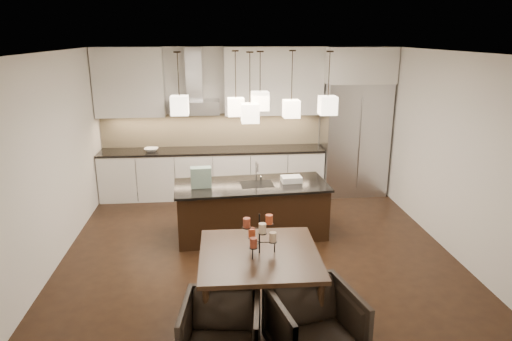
{
  "coord_description": "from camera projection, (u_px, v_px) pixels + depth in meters",
  "views": [
    {
      "loc": [
        -0.58,
        -6.01,
        3.02
      ],
      "look_at": [
        0.0,
        0.2,
        1.15
      ],
      "focal_mm": 32.0,
      "sensor_mm": 36.0,
      "label": 1
    }
  ],
  "objects": [
    {
      "name": "floor",
      "position": [
        257.0,
        250.0,
        6.65
      ],
      "size": [
        5.5,
        5.5,
        0.02
      ],
      "primitive_type": "cube",
      "color": "black",
      "rests_on": "ground"
    },
    {
      "name": "ceiling",
      "position": [
        257.0,
        51.0,
        5.84
      ],
      "size": [
        5.5,
        5.5,
        0.02
      ],
      "primitive_type": "cube",
      "color": "white",
      "rests_on": "wall_back"
    },
    {
      "name": "wall_back",
      "position": [
        244.0,
        121.0,
        8.88
      ],
      "size": [
        5.5,
        0.02,
        2.8
      ],
      "primitive_type": "cube",
      "color": "silver",
      "rests_on": "ground"
    },
    {
      "name": "wall_front",
      "position": [
        290.0,
        247.0,
        3.62
      ],
      "size": [
        5.5,
        0.02,
        2.8
      ],
      "primitive_type": "cube",
      "color": "silver",
      "rests_on": "ground"
    },
    {
      "name": "wall_left",
      "position": [
        49.0,
        162.0,
        6.0
      ],
      "size": [
        0.02,
        5.5,
        2.8
      ],
      "primitive_type": "cube",
      "color": "silver",
      "rests_on": "ground"
    },
    {
      "name": "wall_right",
      "position": [
        450.0,
        153.0,
        6.49
      ],
      "size": [
        0.02,
        5.5,
        2.8
      ],
      "primitive_type": "cube",
      "color": "silver",
      "rests_on": "ground"
    },
    {
      "name": "refrigerator",
      "position": [
        354.0,
        139.0,
        8.8
      ],
      "size": [
        1.2,
        0.72,
        2.15
      ],
      "primitive_type": "cube",
      "color": "#B7B7BA",
      "rests_on": "floor"
    },
    {
      "name": "fridge_panel",
      "position": [
        358.0,
        65.0,
        8.39
      ],
      "size": [
        1.26,
        0.72,
        0.65
      ],
      "primitive_type": "cube",
      "color": "silver",
      "rests_on": "refrigerator"
    },
    {
      "name": "lower_cabinets",
      "position": [
        213.0,
        174.0,
        8.79
      ],
      "size": [
        4.21,
        0.62,
        0.88
      ],
      "primitive_type": "cube",
      "color": "silver",
      "rests_on": "floor"
    },
    {
      "name": "countertop",
      "position": [
        212.0,
        150.0,
        8.65
      ],
      "size": [
        4.21,
        0.66,
        0.04
      ],
      "primitive_type": "cube",
      "color": "black",
      "rests_on": "lower_cabinets"
    },
    {
      "name": "backsplash",
      "position": [
        212.0,
        130.0,
        8.84
      ],
      "size": [
        4.21,
        0.02,
        0.63
      ],
      "primitive_type": "cube",
      "color": "#C7B58C",
      "rests_on": "countertop"
    },
    {
      "name": "upper_cab_left",
      "position": [
        129.0,
        82.0,
        8.29
      ],
      "size": [
        1.25,
        0.35,
        1.25
      ],
      "primitive_type": "cube",
      "color": "silver",
      "rests_on": "wall_back"
    },
    {
      "name": "upper_cab_right",
      "position": [
        274.0,
        81.0,
        8.53
      ],
      "size": [
        1.85,
        0.35,
        1.25
      ],
      "primitive_type": "cube",
      "color": "silver",
      "rests_on": "wall_back"
    },
    {
      "name": "hood_canopy",
      "position": [
        195.0,
        107.0,
        8.44
      ],
      "size": [
        0.9,
        0.52,
        0.24
      ],
      "primitive_type": "cube",
      "color": "#B7B7BA",
      "rests_on": "wall_back"
    },
    {
      "name": "hood_chimney",
      "position": [
        194.0,
        74.0,
        8.37
      ],
      "size": [
        0.3,
        0.28,
        0.96
      ],
      "primitive_type": "cube",
      "color": "#B7B7BA",
      "rests_on": "hood_canopy"
    },
    {
      "name": "fruit_bowl",
      "position": [
        151.0,
        150.0,
        8.49
      ],
      "size": [
        0.27,
        0.27,
        0.06
      ],
      "primitive_type": "imported",
      "rotation": [
        0.0,
        0.0,
        -0.03
      ],
      "color": "silver",
      "rests_on": "countertop"
    },
    {
      "name": "island_body",
      "position": [
        251.0,
        210.0,
        7.07
      ],
      "size": [
        2.3,
        1.05,
        0.79
      ],
      "primitive_type": "cube",
      "rotation": [
        0.0,
        0.0,
        0.07
      ],
      "color": "black",
      "rests_on": "floor"
    },
    {
      "name": "island_top",
      "position": [
        251.0,
        185.0,
        6.95
      ],
      "size": [
        2.38,
        1.12,
        0.04
      ],
      "primitive_type": "cube",
      "rotation": [
        0.0,
        0.0,
        0.07
      ],
      "color": "black",
      "rests_on": "island_body"
    },
    {
      "name": "faucet",
      "position": [
        256.0,
        171.0,
        6.99
      ],
      "size": [
        0.1,
        0.22,
        0.34
      ],
      "primitive_type": null,
      "rotation": [
        0.0,
        0.0,
        0.07
      ],
      "color": "silver",
      "rests_on": "island_top"
    },
    {
      "name": "tote_bag",
      "position": [
        201.0,
        177.0,
        6.77
      ],
      "size": [
        0.32,
        0.18,
        0.31
      ],
      "primitive_type": "cube",
      "rotation": [
        0.0,
        0.0,
        0.07
      ],
      "color": "#164736",
      "rests_on": "island_top"
    },
    {
      "name": "food_container",
      "position": [
        291.0,
        179.0,
        7.03
      ],
      "size": [
        0.32,
        0.24,
        0.09
      ],
      "primitive_type": "cube",
      "rotation": [
        0.0,
        0.0,
        0.07
      ],
      "color": "silver",
      "rests_on": "island_top"
    },
    {
      "name": "dining_table",
      "position": [
        259.0,
        284.0,
        5.0
      ],
      "size": [
        1.3,
        1.3,
        0.77
      ],
      "primitive_type": null,
      "rotation": [
        0.0,
        0.0,
        -0.02
      ],
      "color": "black",
      "rests_on": "floor"
    },
    {
      "name": "candelabra",
      "position": [
        259.0,
        234.0,
        4.83
      ],
      "size": [
        0.37,
        0.37,
        0.45
      ],
      "primitive_type": null,
      "rotation": [
        0.0,
        0.0,
        -0.02
      ],
      "color": "black",
      "rests_on": "dining_table"
    },
    {
      "name": "candle_a",
      "position": [
        273.0,
        237.0,
        4.85
      ],
      "size": [
        0.08,
        0.08,
        0.1
      ],
      "primitive_type": "cylinder",
      "rotation": [
        0.0,
        0.0,
        -0.02
      ],
      "color": "beige",
      "rests_on": "candelabra"
    },
    {
      "name": "candle_b",
      "position": [
        252.0,
        233.0,
        4.95
      ],
      "size": [
        0.08,
        0.08,
        0.1
      ],
      "primitive_type": "cylinder",
      "rotation": [
        0.0,
        0.0,
        -0.02
      ],
      "color": "#BE4825",
      "rests_on": "candelabra"
    },
    {
      "name": "candle_c",
      "position": [
        253.0,
        243.0,
        4.72
      ],
      "size": [
        0.08,
        0.08,
        0.1
      ],
      "primitive_type": "cylinder",
      "rotation": [
        0.0,
        0.0,
        -0.02
      ],
      "color": "brown",
      "rests_on": "candelabra"
    },
    {
      "name": "candle_d",
      "position": [
        269.0,
        219.0,
        4.89
      ],
      "size": [
        0.08,
        0.08,
        0.1
      ],
      "primitive_type": "cylinder",
      "rotation": [
        0.0,
        0.0,
        -0.02
      ],
      "color": "#BE4825",
      "rests_on": "candelabra"
    },
    {
      "name": "candle_e",
      "position": [
        247.0,
        223.0,
        4.8
      ],
      "size": [
        0.08,
        0.08,
        0.1
      ],
      "primitive_type": "cylinder",
      "rotation": [
        0.0,
        0.0,
        -0.02
      ],
      "color": "brown",
      "rests_on": "candelabra"
    },
    {
      "name": "candle_f",
      "position": [
        262.0,
        228.0,
        4.67
      ],
      "size": [
        0.08,
        0.08,
        0.1
      ],
      "primitive_type": "cylinder",
      "rotation": [
        0.0,
        0.0,
        -0.02
      ],
      "color": "beige",
      "rests_on": "candelabra"
    },
    {
      "name": "armchair_left",
      "position": [
        221.0,
        334.0,
        4.26
      ],
      "size": [
        0.8,
        0.82,
        0.67
      ],
      "primitive_type": "imported",
      "rotation": [
        0.0,
        0.0,
        -0.12
      ],
      "color": "black",
      "rests_on": "floor"
    },
    {
      "name": "armchair_right",
      "position": [
        315.0,
        327.0,
        4.31
      ],
      "size": [
        0.95,
        0.96,
        0.73
      ],
      "primitive_type": "imported",
      "rotation": [
        0.0,
        0.0,
        0.23
      ],
      "color": "black",
      "rests_on": "floor"
    },
    {
      "name": "pendant_a",
      "position": [
        180.0,
        105.0,
        6.28
      ],
      "size": [
        0.24,
        0.24,
        0.26
      ],
      "primitive_type": "cube",
      "color": "#F3E0BD",
      "rests_on": "ceiling"
    },
    {
      "name": "pendant_b",
      "position": [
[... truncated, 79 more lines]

